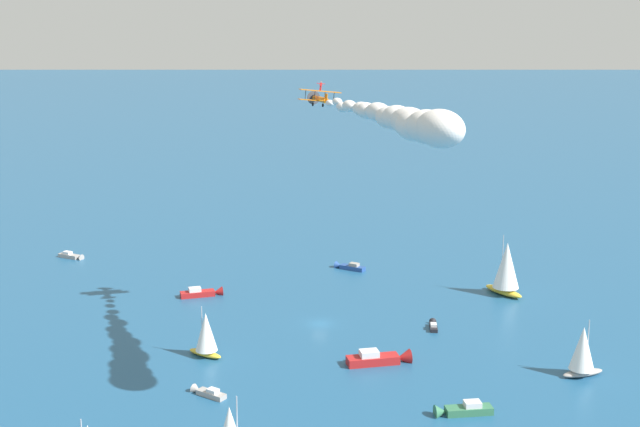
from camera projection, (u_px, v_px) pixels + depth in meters
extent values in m
plane|color=#1E517A|center=(320.00, 324.00, 148.50)|extent=(2000.00, 2000.00, 0.00)
cube|color=#33704C|center=(469.00, 410.00, 113.98)|extent=(6.50, 2.35, 1.03)
cone|color=#33704C|center=(441.00, 412.00, 113.47)|extent=(1.74, 2.13, 2.05)
cube|color=silver|center=(472.00, 404.00, 113.84)|extent=(2.32, 1.75, 0.77)
cube|color=#23478C|center=(352.00, 268.00, 181.23)|extent=(5.37, 4.99, 0.89)
cone|color=#23478C|center=(339.00, 266.00, 182.92)|extent=(2.24, 2.28, 1.78)
cube|color=gray|center=(354.00, 265.00, 180.85)|extent=(2.40, 2.35, 0.67)
ellipsoid|color=gold|center=(205.00, 353.00, 133.91)|extent=(5.86, 5.68, 0.89)
cylinder|color=#B2B2B7|center=(202.00, 328.00, 133.26)|extent=(0.14, 0.14, 7.34)
cone|color=white|center=(206.00, 332.00, 132.92)|extent=(4.96, 4.96, 6.23)
ellipsoid|color=gold|center=(504.00, 291.00, 164.63)|extent=(6.09, 9.46, 1.29)
cylinder|color=#B2B2B7|center=(502.00, 261.00, 163.89)|extent=(0.14, 0.14, 10.58)
cone|color=white|center=(507.00, 265.00, 163.08)|extent=(6.68, 6.68, 8.99)
cube|color=#B21E1E|center=(198.00, 294.00, 163.39)|extent=(6.79, 2.83, 1.06)
cone|color=#B21E1E|center=(218.00, 292.00, 164.51)|extent=(1.91, 2.29, 2.11)
cube|color=silver|center=(195.00, 289.00, 163.05)|extent=(2.48, 1.93, 0.79)
cube|color=#9E9993|center=(211.00, 394.00, 119.26)|extent=(4.28, 4.26, 0.73)
cone|color=#9E9993|center=(197.00, 390.00, 120.81)|extent=(1.86, 1.86, 1.46)
cube|color=silver|center=(213.00, 391.00, 118.93)|extent=(1.96, 1.96, 0.55)
ellipsoid|color=#9E9993|center=(583.00, 373.00, 126.33)|extent=(7.05, 2.90, 0.96)
cylinder|color=#B2B2B7|center=(588.00, 345.00, 125.52)|extent=(0.14, 0.14, 7.87)
cone|color=white|center=(583.00, 348.00, 125.34)|extent=(4.27, 4.27, 6.69)
cube|color=black|center=(433.00, 327.00, 145.87)|extent=(2.29, 4.22, 0.64)
cone|color=black|center=(433.00, 322.00, 148.26)|extent=(1.51, 1.33, 1.29)
cube|color=silver|center=(434.00, 325.00, 145.45)|extent=(1.36, 1.63, 0.48)
cube|color=#B21E1E|center=(373.00, 360.00, 130.73)|extent=(8.24, 2.85, 1.31)
cone|color=#B21E1E|center=(404.00, 357.00, 131.74)|extent=(2.17, 2.67, 2.61)
cube|color=silver|center=(369.00, 353.00, 130.36)|extent=(2.92, 2.17, 0.98)
cube|color=#9E9993|center=(69.00, 256.00, 190.62)|extent=(5.11, 4.45, 0.83)
cone|color=#9E9993|center=(80.00, 258.00, 189.22)|extent=(2.06, 2.12, 1.65)
cube|color=silver|center=(67.00, 253.00, 190.63)|extent=(2.24, 2.15, 0.62)
cylinder|color=orange|center=(320.00, 99.00, 139.84)|extent=(1.98, 6.48, 0.99)
cylinder|color=black|center=(314.00, 98.00, 142.51)|extent=(1.19, 0.77, 1.11)
cylinder|color=#4C4C51|center=(314.00, 98.00, 142.90)|extent=(2.51, 0.44, 2.53)
cube|color=orange|center=(319.00, 101.00, 140.17)|extent=(7.29, 2.40, 0.87)
cube|color=orange|center=(320.00, 91.00, 139.87)|extent=(7.29, 2.40, 0.87)
cylinder|color=black|center=(305.00, 95.00, 139.15)|extent=(0.28, 0.14, 1.62)
cylinder|color=black|center=(315.00, 95.00, 139.71)|extent=(0.28, 0.14, 1.62)
cylinder|color=black|center=(325.00, 96.00, 140.33)|extent=(0.28, 0.14, 1.62)
cylinder|color=black|center=(334.00, 97.00, 140.88)|extent=(0.28, 0.14, 1.62)
cube|color=orange|center=(326.00, 97.00, 137.11)|extent=(0.39, 1.12, 1.20)
cube|color=orange|center=(326.00, 101.00, 137.22)|extent=(2.60, 1.28, 0.34)
cylinder|color=black|center=(313.00, 104.00, 140.45)|extent=(0.27, 0.62, 0.61)
cylinder|color=black|center=(323.00, 105.00, 141.07)|extent=(0.27, 0.62, 0.61)
cylinder|color=#262628|center=(320.00, 88.00, 139.79)|extent=(0.18, 0.11, 0.90)
cylinder|color=red|center=(320.00, 88.00, 139.75)|extent=(0.23, 0.16, 0.79)
cylinder|color=red|center=(321.00, 88.00, 139.82)|extent=(0.23, 0.16, 0.79)
cube|color=red|center=(321.00, 84.00, 139.67)|extent=(0.42, 0.26, 0.55)
sphere|color=tan|center=(321.00, 82.00, 139.60)|extent=(0.21, 0.21, 0.21)
cylinder|color=red|center=(318.00, 83.00, 139.49)|extent=(0.59, 0.18, 0.15)
cylinder|color=red|center=(324.00, 84.00, 139.80)|extent=(0.59, 0.18, 0.15)
ellipsoid|color=silver|center=(330.00, 103.00, 135.44)|extent=(1.65, 2.18, 1.19)
ellipsoid|color=silver|center=(337.00, 102.00, 132.35)|extent=(1.95, 2.55, 1.41)
ellipsoid|color=silver|center=(343.00, 107.00, 129.36)|extent=(2.34, 2.80, 1.73)
ellipsoid|color=silver|center=(349.00, 106.00, 126.21)|extent=(2.69, 3.59, 1.94)
ellipsoid|color=silver|center=(362.00, 109.00, 123.47)|extent=(3.34, 4.36, 2.41)
ellipsoid|color=silver|center=(366.00, 111.00, 120.25)|extent=(3.54, 4.01, 2.64)
ellipsoid|color=silver|center=(378.00, 112.00, 117.36)|extent=(4.19, 5.79, 2.98)
ellipsoid|color=silver|center=(389.00, 117.00, 114.56)|extent=(4.67, 5.50, 3.46)
ellipsoid|color=silver|center=(397.00, 118.00, 111.39)|extent=(5.08, 5.95, 3.77)
ellipsoid|color=silver|center=(410.00, 122.00, 108.52)|extent=(5.93, 7.95, 4.26)
ellipsoid|color=silver|center=(414.00, 125.00, 105.23)|extent=(5.80, 6.40, 4.36)
ellipsoid|color=silver|center=(428.00, 127.00, 102.27)|extent=(6.34, 7.24, 4.73)
ellipsoid|color=silver|center=(440.00, 129.00, 99.26)|extent=(6.97, 8.12, 5.18)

